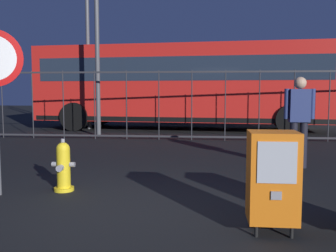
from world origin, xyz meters
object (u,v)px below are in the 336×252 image
(pedestrian, at_px, (299,117))
(bus_near, at_px, (183,83))
(bus_far, at_px, (260,85))
(newspaper_box_primary, at_px, (273,177))
(fire_hydrant, at_px, (63,166))

(pedestrian, distance_m, bus_near, 7.21)
(bus_far, bearing_deg, bus_near, -123.88)
(pedestrian, xyz_separation_m, bus_near, (-2.52, 6.71, 0.76))
(newspaper_box_primary, bearing_deg, bus_far, 82.33)
(newspaper_box_primary, bearing_deg, bus_near, 98.37)
(newspaper_box_primary, relative_size, bus_near, 0.10)
(newspaper_box_primary, bearing_deg, pedestrian, 72.44)
(fire_hydrant, height_order, newspaper_box_primary, newspaper_box_primary)
(fire_hydrant, distance_m, pedestrian, 4.25)
(fire_hydrant, bearing_deg, pedestrian, 28.08)
(pedestrian, distance_m, bus_far, 11.47)
(fire_hydrant, xyz_separation_m, newspaper_box_primary, (2.66, -1.33, 0.22))
(fire_hydrant, height_order, bus_far, bus_far)
(newspaper_box_primary, distance_m, bus_far, 14.89)
(fire_hydrant, xyz_separation_m, pedestrian, (3.71, 1.98, 0.60))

